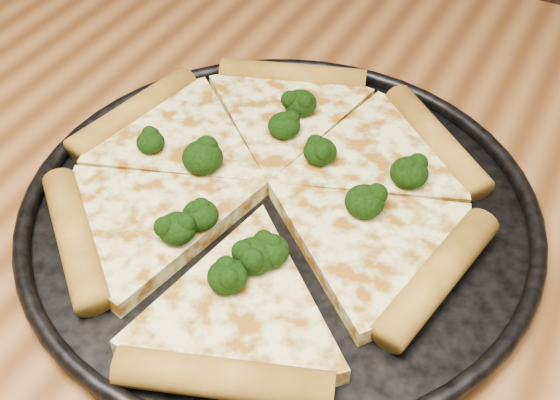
% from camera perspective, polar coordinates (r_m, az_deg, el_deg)
% --- Properties ---
extents(dining_table, '(1.20, 0.90, 0.75)m').
position_cam_1_polar(dining_table, '(0.56, -0.16, -12.05)').
color(dining_table, brown).
rests_on(dining_table, ground).
extents(pizza_pan, '(0.37, 0.37, 0.02)m').
position_cam_1_polar(pizza_pan, '(0.52, 0.00, -0.66)').
color(pizza_pan, black).
rests_on(pizza_pan, dining_table).
extents(pizza, '(0.32, 0.35, 0.02)m').
position_cam_1_polar(pizza, '(0.52, -1.01, 0.91)').
color(pizza, '#FFF49C').
rests_on(pizza, pizza_pan).
extents(broccoli_florets, '(0.21, 0.21, 0.02)m').
position_cam_1_polar(broccoli_florets, '(0.51, -0.79, 1.04)').
color(broccoli_florets, black).
rests_on(broccoli_florets, pizza).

